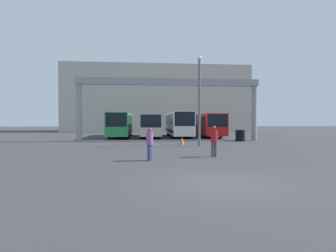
% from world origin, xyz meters
% --- Properties ---
extents(ground_plane, '(200.00, 200.00, 0.00)m').
position_xyz_m(ground_plane, '(0.00, 0.00, 0.00)').
color(ground_plane, '#38383D').
extents(building_backdrop, '(37.44, 12.00, 13.38)m').
position_xyz_m(building_backdrop, '(0.00, 48.07, 6.69)').
color(building_backdrop, '#B7B2A3').
rests_on(building_backdrop, ground).
extents(overhead_gantry, '(19.46, 0.80, 6.65)m').
position_xyz_m(overhead_gantry, '(0.00, 19.27, 5.36)').
color(overhead_gantry, gray).
rests_on(overhead_gantry, ground).
extents(bus_slot_0, '(2.60, 11.70, 3.14)m').
position_xyz_m(bus_slot_0, '(-5.79, 26.72, 1.81)').
color(bus_slot_0, '#268C4C').
rests_on(bus_slot_0, ground).
extents(bus_slot_1, '(2.58, 10.79, 2.96)m').
position_xyz_m(bus_slot_1, '(-1.93, 26.27, 1.71)').
color(bus_slot_1, beige).
rests_on(bus_slot_1, ground).
extents(bus_slot_2, '(2.58, 11.54, 3.30)m').
position_xyz_m(bus_slot_2, '(1.93, 26.64, 1.90)').
color(bus_slot_2, silver).
rests_on(bus_slot_2, ground).
extents(bus_slot_3, '(2.58, 12.18, 3.03)m').
position_xyz_m(bus_slot_3, '(5.79, 26.96, 1.75)').
color(bus_slot_3, red).
rests_on(bus_slot_3, ground).
extents(pedestrian_near_left, '(0.38, 0.38, 1.83)m').
position_xyz_m(pedestrian_near_left, '(1.42, 6.40, 0.97)').
color(pedestrian_near_left, brown).
rests_on(pedestrian_near_left, ground).
extents(pedestrian_near_center, '(0.37, 0.37, 1.76)m').
position_xyz_m(pedestrian_near_center, '(-2.38, 5.26, 0.94)').
color(pedestrian_near_center, navy).
rests_on(pedestrian_near_center, ground).
extents(traffic_cone, '(0.44, 0.44, 0.64)m').
position_xyz_m(traffic_cone, '(0.75, 14.87, 0.32)').
color(traffic_cone, orange).
rests_on(traffic_cone, ground).
extents(tire_stack, '(1.04, 1.04, 1.20)m').
position_xyz_m(tire_stack, '(7.42, 18.15, 0.60)').
color(tire_stack, black).
rests_on(tire_stack, ground).
extents(lamp_post, '(0.36, 0.36, 7.53)m').
position_xyz_m(lamp_post, '(1.91, 12.88, 4.12)').
color(lamp_post, '#595B60').
rests_on(lamp_post, ground).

